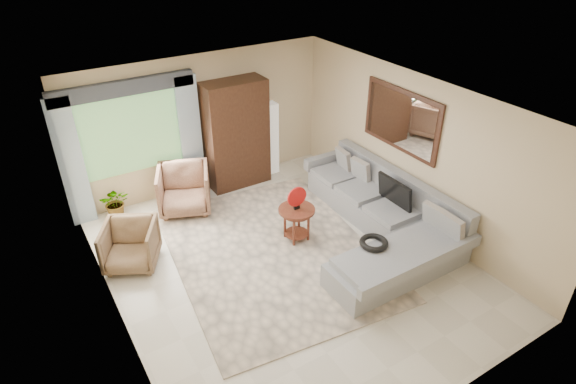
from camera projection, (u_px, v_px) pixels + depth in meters
ground at (286, 264)px, 7.52m from camera, size 6.00×6.00×0.00m
area_rug at (272, 251)px, 7.77m from camera, size 3.44×4.32×0.02m
sectional_sofa at (382, 220)px, 8.05m from camera, size 2.30×3.46×0.90m
tv_screen at (395, 192)px, 7.99m from camera, size 0.14×0.74×0.48m
garden_hose at (374, 243)px, 7.08m from camera, size 0.43×0.43×0.09m
coffee_table at (297, 223)px, 7.92m from camera, size 0.60×0.60×0.60m
red_disc at (297, 197)px, 7.65m from camera, size 0.34×0.04×0.34m
armchair_left at (131, 245)px, 7.33m from camera, size 1.05×1.06×0.72m
armchair_right at (184, 189)px, 8.66m from camera, size 1.18×1.19×0.84m
potted_plant at (116, 202)px, 8.55m from camera, size 0.60×0.55×0.56m
armoire at (236, 134)px, 9.22m from camera, size 1.20×0.55×2.10m
floor_lamp at (271, 138)px, 9.78m from camera, size 0.24×0.24×1.50m
window at (130, 134)px, 8.36m from camera, size 1.80×0.04×1.40m
curtain_left at (71, 164)px, 7.94m from camera, size 0.40×0.08×2.30m
curtain_right at (191, 136)px, 8.90m from camera, size 0.40×0.08×2.30m
valance at (123, 88)px, 7.87m from camera, size 2.40×0.12×0.26m
wall_mirror at (401, 120)px, 8.00m from camera, size 0.05×1.70×1.05m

